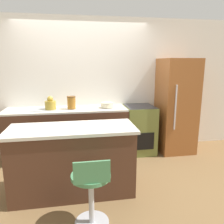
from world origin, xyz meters
TOP-DOWN VIEW (x-y plane):
  - ground_plane at (0.00, 0.00)m, footprint 14.00×14.00m
  - wall_back at (0.00, 0.67)m, footprint 8.00×0.06m
  - back_counter at (-0.33, 0.33)m, footprint 2.21×0.62m
  - kitchen_island at (-0.22, -0.88)m, footprint 1.66×0.65m
  - oven_range at (1.07, 0.33)m, footprint 0.56×0.63m
  - refrigerator at (1.80, 0.30)m, footprint 0.66×0.70m
  - stool_chair at (-0.03, -1.58)m, footprint 0.42×0.42m
  - kettle at (-0.60, 0.30)m, footprint 0.19×0.19m
  - mixing_bowl at (0.42, 0.30)m, footprint 0.23×0.23m
  - canister_jar at (-0.23, 0.30)m, footprint 0.16×0.16m

SIDE VIEW (x-z plane):
  - ground_plane at x=0.00m, z-range 0.00..0.00m
  - stool_chair at x=-0.03m, z-range 0.01..0.84m
  - back_counter at x=-0.33m, z-range 0.00..0.93m
  - kitchen_island at x=-0.22m, z-range 0.00..0.93m
  - oven_range at x=1.07m, z-range 0.00..0.94m
  - refrigerator at x=1.80m, z-range 0.00..1.83m
  - mixing_bowl at x=0.42m, z-range 0.94..1.03m
  - kettle at x=-0.60m, z-range 0.91..1.15m
  - canister_jar at x=-0.23m, z-range 0.94..1.16m
  - wall_back at x=0.00m, z-range 0.00..2.60m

